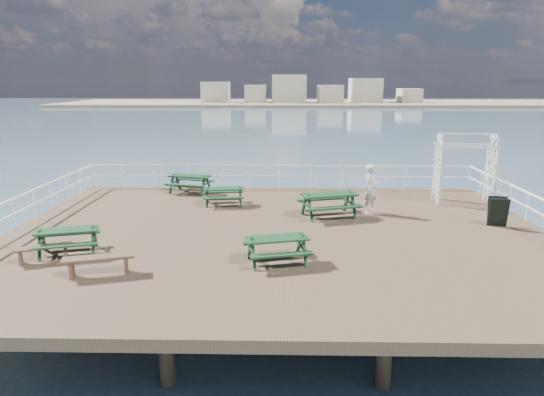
% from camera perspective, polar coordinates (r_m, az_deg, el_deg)
% --- Properties ---
extents(ground, '(18.00, 14.00, 0.30)m').
position_cam_1_polar(ground, '(16.24, 0.66, -4.48)').
color(ground, brown).
rests_on(ground, ground).
extents(sea_backdrop, '(300.00, 300.00, 9.20)m').
position_cam_1_polar(sea_backdrop, '(150.12, 6.11, 11.43)').
color(sea_backdrop, '#425D6E').
rests_on(sea_backdrop, ground).
extents(railing, '(17.77, 13.76, 1.10)m').
position_cam_1_polar(railing, '(18.46, 0.53, 1.02)').
color(railing, white).
rests_on(railing, ground).
extents(picnic_table_a, '(1.74, 1.47, 0.78)m').
position_cam_1_polar(picnic_table_a, '(19.69, -5.71, 0.63)').
color(picnic_table_a, '#13361A').
rests_on(picnic_table_a, ground).
extents(picnic_table_b, '(2.12, 1.86, 0.89)m').
position_cam_1_polar(picnic_table_b, '(22.07, -9.64, 2.10)').
color(picnic_table_b, '#13361A').
rests_on(picnic_table_b, ground).
extents(picnic_table_c, '(2.40, 2.13, 0.99)m').
position_cam_1_polar(picnic_table_c, '(17.96, 6.72, -0.22)').
color(picnic_table_c, '#13361A').
rests_on(picnic_table_c, ground).
extents(picnic_table_d, '(2.02, 1.80, 0.83)m').
position_cam_1_polar(picnic_table_d, '(15.23, -22.92, -4.13)').
color(picnic_table_d, '#13361A').
rests_on(picnic_table_d, ground).
extents(picnic_table_e, '(1.98, 1.74, 0.83)m').
position_cam_1_polar(picnic_table_e, '(13.35, 0.59, -5.46)').
color(picnic_table_e, '#13361A').
rests_on(picnic_table_e, ground).
extents(flat_bench_near, '(1.83, 0.91, 0.51)m').
position_cam_1_polar(flat_bench_near, '(13.32, -19.71, -7.01)').
color(flat_bench_near, brown).
rests_on(flat_bench_near, ground).
extents(flat_bench_far, '(1.54, 0.94, 0.44)m').
position_cam_1_polar(flat_bench_far, '(14.93, -25.35, -5.55)').
color(flat_bench_far, brown).
rests_on(flat_bench_far, ground).
extents(trellis_arbor, '(2.40, 1.42, 2.86)m').
position_cam_1_polar(trellis_arbor, '(21.35, 21.68, 2.86)').
color(trellis_arbor, white).
rests_on(trellis_arbor, ground).
extents(sandwich_board, '(0.71, 0.58, 1.04)m').
position_cam_1_polar(sandwich_board, '(18.40, 25.03, -1.50)').
color(sandwich_board, black).
rests_on(sandwich_board, ground).
extents(person, '(0.81, 0.79, 1.87)m').
position_cam_1_polar(person, '(18.63, 11.59, 1.05)').
color(person, silver).
rests_on(person, ground).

